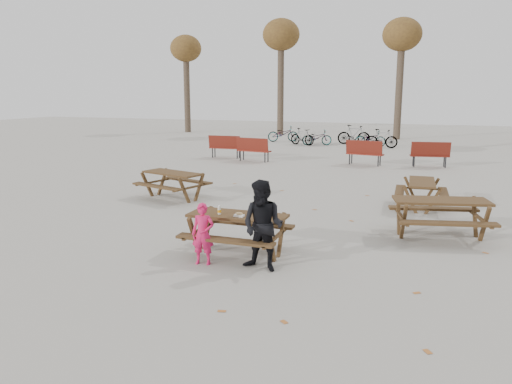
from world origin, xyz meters
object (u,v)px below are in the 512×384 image
(picnic_table_east, at_px, (440,219))
(picnic_table_far, at_px, (421,194))
(food_tray, at_px, (239,216))
(main_picnic_table, at_px, (238,224))
(child, at_px, (203,234))
(soda_bottle, at_px, (219,210))
(adult, at_px, (263,226))
(picnic_table_north, at_px, (173,185))

(picnic_table_east, height_order, picnic_table_far, picnic_table_east)
(food_tray, bearing_deg, picnic_table_far, 60.75)
(main_picnic_table, height_order, child, child)
(soda_bottle, distance_m, child, 0.64)
(adult, bearing_deg, child, -168.27)
(food_tray, height_order, picnic_table_north, food_tray)
(food_tray, bearing_deg, main_picnic_table, 120.37)
(child, xyz_separation_m, picnic_table_east, (3.91, 3.11, -0.14))
(soda_bottle, relative_size, picnic_table_north, 0.10)
(adult, xyz_separation_m, picnic_table_north, (-4.26, 4.56, -0.40))
(soda_bottle, xyz_separation_m, child, (-0.07, -0.56, -0.30))
(main_picnic_table, xyz_separation_m, food_tray, (0.09, -0.16, 0.21))
(child, bearing_deg, soda_bottle, 72.37)
(soda_bottle, bearing_deg, main_picnic_table, 19.60)
(picnic_table_far, bearing_deg, main_picnic_table, 146.67)
(child, height_order, picnic_table_north, child)
(main_picnic_table, height_order, soda_bottle, soda_bottle)
(soda_bottle, relative_size, child, 0.16)
(soda_bottle, relative_size, picnic_table_far, 0.10)
(main_picnic_table, xyz_separation_m, picnic_table_north, (-3.56, 3.96, -0.21))
(soda_bottle, height_order, child, child)
(soda_bottle, bearing_deg, food_tray, -6.82)
(soda_bottle, height_order, picnic_table_far, soda_bottle)
(food_tray, xyz_separation_m, adult, (0.61, -0.44, -0.02))
(picnic_table_far, bearing_deg, child, 146.82)
(soda_bottle, relative_size, adult, 0.11)
(picnic_table_north, bearing_deg, food_tray, -31.73)
(main_picnic_table, distance_m, adult, 0.94)
(main_picnic_table, height_order, picnic_table_north, main_picnic_table)
(adult, height_order, picnic_table_east, adult)
(child, bearing_deg, picnic_table_north, 113.58)
(food_tray, height_order, picnic_table_east, picnic_table_east)
(child, xyz_separation_m, picnic_table_far, (3.46, 5.85, -0.19))
(main_picnic_table, relative_size, picnic_table_east, 0.95)
(picnic_table_far, bearing_deg, food_tray, 148.20)
(child, relative_size, picnic_table_north, 0.62)
(main_picnic_table, height_order, food_tray, food_tray)
(picnic_table_east, bearing_deg, main_picnic_table, -158.63)
(child, bearing_deg, picnic_table_far, 48.51)
(soda_bottle, bearing_deg, picnic_table_east, 33.51)
(food_tray, distance_m, soda_bottle, 0.42)
(soda_bottle, bearing_deg, adult, -25.77)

